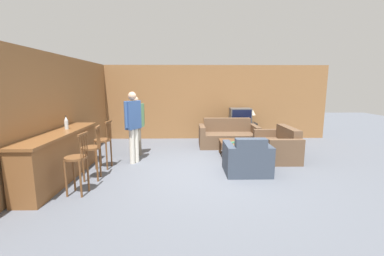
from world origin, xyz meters
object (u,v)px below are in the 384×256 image
Objects in this scene: bar_chair_near at (77,162)px; bar_chair_mid at (92,152)px; person_by_counter at (133,123)px; loveseat_right at (278,147)px; coffee_table at (232,144)px; tv_unit at (240,132)px; tv at (240,115)px; armchair_near at (247,160)px; person_by_window at (136,123)px; couch_far at (228,137)px; table_lamp at (252,112)px; bar_chair_far at (104,144)px; book_on_table at (233,143)px; bottle at (66,123)px.

bar_chair_near and bar_chair_mid have the same top height.
bar_chair_mid is 0.63× the size of person_by_counter.
coffee_table is at bearing 174.76° from loveseat_right.
tv reaches higher than tv_unit.
tv_unit is at bearing 90.00° from tv.
person_by_window is (-2.69, 1.44, 0.61)m from armchair_near.
bar_chair_mid is at bearing -118.99° from person_by_counter.
person_by_counter is (-2.61, -1.70, 0.70)m from couch_far.
person_by_counter reaches higher than loveseat_right.
loveseat_right is at bearing -85.73° from table_lamp.
coffee_table is 0.84× the size of tv_unit.
person_by_window is (0.56, 1.75, 0.34)m from bar_chair_mid.
armchair_near is 0.59× the size of person_by_window.
table_lamp reaches higher than tv_unit.
table_lamp is at bearing 27.83° from person_by_window.
bar_chair_far reaches higher than loveseat_right.
bar_chair_near is 2.33× the size of table_lamp.
loveseat_right is at bearing 1.65° from book_on_table.
person_by_counter is (0.62, 1.12, 0.42)m from bar_chair_mid.
table_lamp is (4.18, 4.37, 0.40)m from bar_chair_near.
person_by_window is (-3.62, -1.91, -0.06)m from table_lamp.
person_by_counter is (-2.53, -0.48, 0.65)m from coffee_table.
bar_chair_far reaches higher than couch_far.
bar_chair_far is at bearing -170.10° from loveseat_right.
bar_chair_mid is at bearing -135.89° from tv_unit.
bar_chair_mid is 5.57m from table_lamp.
person_by_counter reaches higher than coffee_table.
person_by_counter is at bearing -172.32° from book_on_table.
loveseat_right is 1.21m from book_on_table.
person_by_counter is (-2.63, 0.81, 0.70)m from armchair_near.
loveseat_right is 2.14× the size of tv.
armchair_near is 0.88× the size of tv_unit.
book_on_table is 2.60m from person_by_counter.
person_by_window is at bearing 48.84° from bottle.
book_on_table is at bearing -96.63° from coffee_table.
armchair_near is 3.11m from person_by_window.
bar_chair_mid is at bearing -174.58° from armchair_near.
table_lamp is (0.41, 0.00, 0.10)m from tv.
bar_chair_far is 3.28m from coffee_table.
couch_far is 1.66× the size of tv_unit.
couch_far is 1.19× the size of loveseat_right.
book_on_table is (-0.10, -1.36, 0.12)m from couch_far.
person_by_window reaches higher than tv.
tv reaches higher than bar_chair_near.
person_by_window is (-3.78, 0.25, 0.62)m from loveseat_right.
bar_chair_near is 1.16× the size of armchair_near.
bar_chair_mid is 0.61× the size of couch_far.
bar_chair_near is 0.73× the size of loveseat_right.
bar_chair_near is at bearing -152.98° from loveseat_right.
bar_chair_mid reaches higher than coffee_table.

